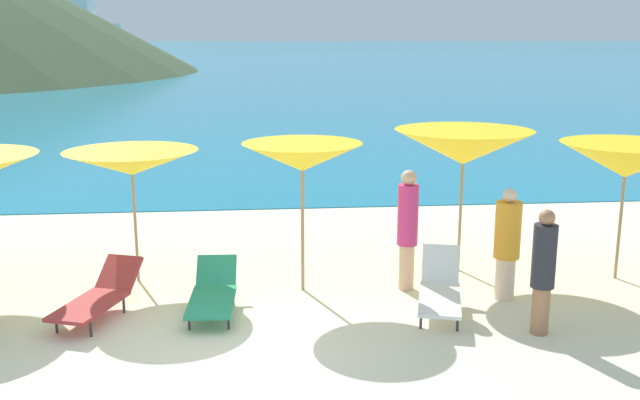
{
  "coord_description": "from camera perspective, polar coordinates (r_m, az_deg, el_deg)",
  "views": [
    {
      "loc": [
        0.38,
        -7.89,
        3.74
      ],
      "look_at": [
        1.42,
        3.17,
        1.2
      ],
      "focal_mm": 40.54,
      "sensor_mm": 36.0,
      "label": 1
    }
  ],
  "objects": [
    {
      "name": "ground_plane",
      "position": [
        18.31,
        -6.44,
        0.54
      ],
      "size": [
        50.0,
        100.0,
        0.3
      ],
      "primitive_type": "cube",
      "color": "beige"
    },
    {
      "name": "beachgoer_1",
      "position": [
        10.77,
        6.92,
        -2.06
      ],
      "size": [
        0.31,
        0.31,
        1.82
      ],
      "rotation": [
        0.0,
        0.0,
        4.84
      ],
      "color": "#DBAA84",
      "rests_on": "ground_plane"
    },
    {
      "name": "beachgoer_3",
      "position": [
        10.65,
        14.55,
        -3.25
      ],
      "size": [
        0.37,
        0.37,
        1.64
      ],
      "rotation": [
        0.0,
        0.0,
        3.51
      ],
      "color": "beige",
      "rests_on": "ground_plane"
    },
    {
      "name": "umbrella_5",
      "position": [
        11.94,
        23.01,
        2.89
      ],
      "size": [
        2.19,
        2.19,
        2.15
      ],
      "color": "#9E7F59",
      "rests_on": "ground_plane"
    },
    {
      "name": "umbrella_4",
      "position": [
        11.58,
        11.25,
        4.11
      ],
      "size": [
        2.22,
        2.22,
        2.3
      ],
      "color": "#9E7F59",
      "rests_on": "ground_plane"
    },
    {
      "name": "umbrella_2",
      "position": [
        11.22,
        -14.64,
        2.86
      ],
      "size": [
        2.15,
        2.15,
        2.06
      ],
      "color": "#9E7F59",
      "rests_on": "ground_plane"
    },
    {
      "name": "beachgoer_2",
      "position": [
        9.55,
        17.21,
        -5.2
      ],
      "size": [
        0.3,
        0.3,
        1.64
      ],
      "rotation": [
        0.0,
        0.0,
        3.54
      ],
      "color": "#A3704C",
      "rests_on": "ground_plane"
    },
    {
      "name": "lounge_chair_2",
      "position": [
        10.14,
        9.45,
        -6.95
      ],
      "size": [
        0.93,
        1.67,
        0.78
      ],
      "rotation": [
        0.0,
        0.0,
        -0.26
      ],
      "color": "white",
      "rests_on": "ground_plane"
    },
    {
      "name": "lounge_chair_1",
      "position": [
        10.28,
        -17.07,
        -7.22
      ],
      "size": [
        1.08,
        1.74,
        0.65
      ],
      "rotation": [
        0.0,
        0.0,
        -0.34
      ],
      "color": "#A53333",
      "rests_on": "ground_plane"
    },
    {
      "name": "cruise_ship",
      "position": [
        194.01,
        -22.57,
        13.27
      ],
      "size": [
        46.65,
        12.39,
        21.51
      ],
      "rotation": [
        0.0,
        0.0,
        -0.11
      ],
      "color": "silver",
      "rests_on": "ocean_water"
    },
    {
      "name": "umbrella_3",
      "position": [
        10.44,
        -1.42,
        3.39
      ],
      "size": [
        1.85,
        1.85,
        2.23
      ],
      "color": "#9E7F59",
      "rests_on": "ground_plane"
    },
    {
      "name": "lounge_chair_0",
      "position": [
        10.11,
        -8.45,
        -7.26
      ],
      "size": [
        0.66,
        1.6,
        0.61
      ],
      "rotation": [
        0.0,
        0.0,
        -0.05
      ],
      "color": "#268C66",
      "rests_on": "ground_plane"
    },
    {
      "name": "ocean_water",
      "position": [
        235.48,
        -5.59,
        11.93
      ],
      "size": [
        650.0,
        440.0,
        0.02
      ],
      "primitive_type": "cube",
      "color": "teal",
      "rests_on": "ground_plane"
    }
  ]
}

